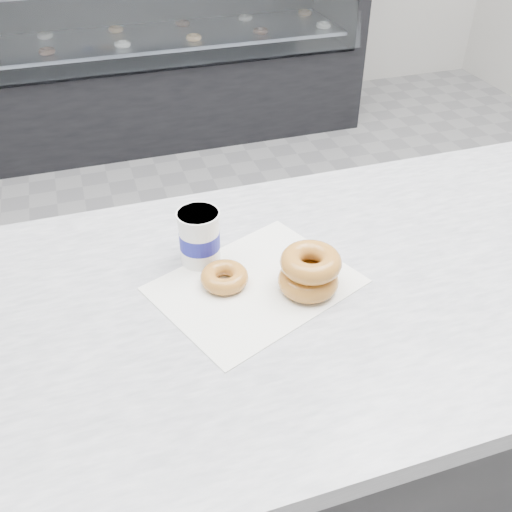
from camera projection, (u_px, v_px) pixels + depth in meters
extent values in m
plane|color=#97979A|center=(273.00, 365.00, 2.07)|extent=(5.00, 5.00, 0.00)
cube|color=#333335|center=(360.00, 423.00, 1.36)|extent=(3.00, 0.70, 0.86)
cube|color=silver|center=(385.00, 277.00, 1.09)|extent=(3.06, 0.76, 0.04)
cube|color=black|center=(160.00, 93.00, 3.51)|extent=(2.40, 0.70, 0.50)
cube|color=silver|center=(154.00, 38.00, 3.31)|extent=(2.20, 0.55, 0.02)
cube|color=silver|center=(255.00, 285.00, 1.03)|extent=(0.41, 0.37, 0.00)
torus|color=#BF8734|center=(224.00, 277.00, 1.03)|extent=(0.11, 0.11, 0.03)
torus|color=#BF8734|center=(308.00, 280.00, 1.01)|extent=(0.11, 0.11, 0.04)
torus|color=#BF8734|center=(311.00, 262.00, 0.99)|extent=(0.14, 0.14, 0.04)
cylinder|color=white|center=(200.00, 237.00, 1.06)|extent=(0.09, 0.09, 0.11)
cylinder|color=white|center=(198.00, 214.00, 1.03)|extent=(0.08, 0.08, 0.01)
cylinder|color=navy|center=(200.00, 239.00, 1.06)|extent=(0.09, 0.09, 0.03)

